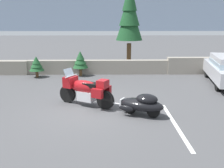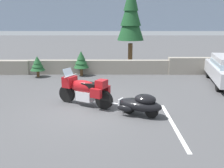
# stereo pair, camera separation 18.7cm
# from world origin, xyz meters

# --- Properties ---
(ground_plane) EXTENTS (80.00, 80.00, 0.00)m
(ground_plane) POSITION_xyz_m (0.00, 0.00, 0.00)
(ground_plane) COLOR #4C4C4F
(stone_guard_wall) EXTENTS (24.00, 0.54, 0.96)m
(stone_guard_wall) POSITION_xyz_m (0.07, 5.95, 0.43)
(stone_guard_wall) COLOR gray
(stone_guard_wall) RESTS_ON ground
(distant_ridgeline) EXTENTS (240.00, 80.00, 16.00)m
(distant_ridgeline) POSITION_xyz_m (0.00, 95.98, 8.00)
(distant_ridgeline) COLOR #8C9EB7
(distant_ridgeline) RESTS_ON ground
(touring_motorcycle) EXTENTS (2.09, 1.39, 1.33)m
(touring_motorcycle) POSITION_xyz_m (-0.26, 0.33, 0.62)
(touring_motorcycle) COLOR black
(touring_motorcycle) RESTS_ON ground
(car_shaped_trailer) EXTENTS (2.10, 1.38, 0.76)m
(car_shaped_trailer) POSITION_xyz_m (1.69, -0.74, 0.41)
(car_shaped_trailer) COLOR black
(car_shaped_trailer) RESTS_ON ground
(pine_tree_tall) EXTENTS (1.68, 1.68, 5.44)m
(pine_tree_tall) POSITION_xyz_m (1.93, 7.98, 3.40)
(pine_tree_tall) COLOR brown
(pine_tree_tall) RESTS_ON ground
(pine_sapling_near) EXTENTS (0.85, 0.85, 1.39)m
(pine_sapling_near) POSITION_xyz_m (-0.96, 5.48, 0.87)
(pine_sapling_near) COLOR brown
(pine_sapling_near) RESTS_ON ground
(pine_sapling_farther) EXTENTS (0.80, 0.80, 1.15)m
(pine_sapling_farther) POSITION_xyz_m (-3.30, 5.14, 0.72)
(pine_sapling_farther) COLOR brown
(pine_sapling_farther) RESTS_ON ground
(parking_stripe_marker) EXTENTS (0.12, 3.60, 0.01)m
(parking_stripe_marker) POSITION_xyz_m (2.62, -1.50, 0.00)
(parking_stripe_marker) COLOR silver
(parking_stripe_marker) RESTS_ON ground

